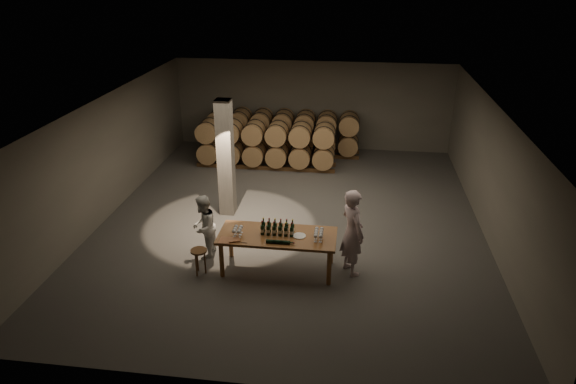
# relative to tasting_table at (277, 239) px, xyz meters

# --- Properties ---
(room) EXTENTS (12.00, 12.00, 12.00)m
(room) POSITION_rel_tasting_table_xyz_m (-1.80, 2.70, 0.80)
(room) COLOR #575552
(room) RESTS_ON ground
(tasting_table) EXTENTS (2.60, 1.10, 0.90)m
(tasting_table) POSITION_rel_tasting_table_xyz_m (0.00, 0.00, 0.00)
(tasting_table) COLOR brown
(tasting_table) RESTS_ON ground
(barrel_stack_back) EXTENTS (5.48, 0.95, 1.57)m
(barrel_stack_back) POSITION_rel_tasting_table_xyz_m (-0.96, 7.70, 0.03)
(barrel_stack_back) COLOR brown
(barrel_stack_back) RESTS_ON ground
(barrel_stack_front) EXTENTS (4.70, 0.95, 1.57)m
(barrel_stack_front) POSITION_rel_tasting_table_xyz_m (-1.35, 6.30, 0.03)
(barrel_stack_front) COLOR brown
(barrel_stack_front) RESTS_ON ground
(bottle_cluster) EXTENTS (0.73, 0.23, 0.34)m
(bottle_cluster) POSITION_rel_tasting_table_xyz_m (-0.01, 0.04, 0.22)
(bottle_cluster) COLOR black
(bottle_cluster) RESTS_ON tasting_table
(lying_bottles) EXTENTS (0.61, 0.08, 0.08)m
(lying_bottles) POSITION_rel_tasting_table_xyz_m (0.08, -0.38, 0.14)
(lying_bottles) COLOR black
(lying_bottles) RESTS_ON tasting_table
(glass_cluster_left) EXTENTS (0.20, 0.31, 0.19)m
(glass_cluster_left) POSITION_rel_tasting_table_xyz_m (-0.87, -0.12, 0.24)
(glass_cluster_left) COLOR silver
(glass_cluster_left) RESTS_ON tasting_table
(glass_cluster_right) EXTENTS (0.20, 0.42, 0.19)m
(glass_cluster_right) POSITION_rel_tasting_table_xyz_m (0.91, -0.03, 0.24)
(glass_cluster_right) COLOR silver
(glass_cluster_right) RESTS_ON tasting_table
(plate) EXTENTS (0.29, 0.29, 0.02)m
(plate) POSITION_rel_tasting_table_xyz_m (0.49, -0.00, 0.11)
(plate) COLOR white
(plate) RESTS_ON tasting_table
(notebook_near) EXTENTS (0.31, 0.28, 0.03)m
(notebook_near) POSITION_rel_tasting_table_xyz_m (-0.90, -0.37, 0.12)
(notebook_near) COLOR #9A5B38
(notebook_near) RESTS_ON tasting_table
(notebook_corner) EXTENTS (0.25, 0.31, 0.03)m
(notebook_corner) POSITION_rel_tasting_table_xyz_m (-1.09, -0.42, 0.12)
(notebook_corner) COLOR #9A5B38
(notebook_corner) RESTS_ON tasting_table
(pen) EXTENTS (0.14, 0.03, 0.01)m
(pen) POSITION_rel_tasting_table_xyz_m (-0.66, -0.45, 0.11)
(pen) COLOR black
(pen) RESTS_ON tasting_table
(stool) EXTENTS (0.36, 0.36, 0.60)m
(stool) POSITION_rel_tasting_table_xyz_m (-1.70, -0.39, -0.30)
(stool) COLOR brown
(stool) RESTS_ON ground
(person_man) EXTENTS (0.79, 0.88, 2.01)m
(person_man) POSITION_rel_tasting_table_xyz_m (1.63, 0.14, 0.21)
(person_man) COLOR beige
(person_man) RESTS_ON ground
(person_woman) EXTENTS (0.59, 0.75, 1.53)m
(person_woman) POSITION_rel_tasting_table_xyz_m (-1.80, 0.38, -0.03)
(person_woman) COLOR silver
(person_woman) RESTS_ON ground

